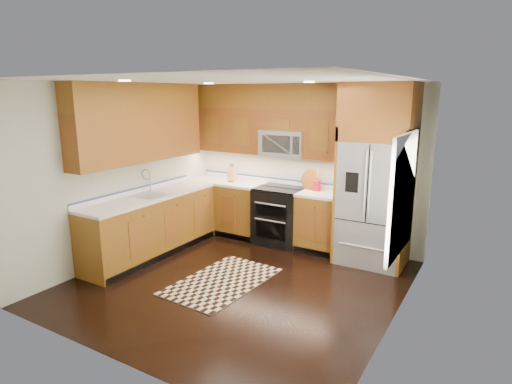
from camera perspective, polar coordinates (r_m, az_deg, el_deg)
The scene contains 16 objects.
ground at distance 5.80m, azimuth -2.48°, elevation -11.98°, with size 4.00×4.00×0.00m, color black.
wall_back at distance 7.10m, azimuth 6.30°, elevation 3.64°, with size 4.00×0.02×2.60m, color #B9BBA8.
wall_left at distance 6.67m, azimuth -17.14°, elevation 2.53°, with size 0.02×4.00×2.60m, color #B9BBA8.
wall_right at distance 4.62m, azimuth 18.61°, elevation -2.08°, with size 0.02×4.00×2.60m, color #B9BBA8.
window at distance 4.79m, azimuth 18.96°, elevation -0.35°, with size 0.04×1.10×1.30m.
base_cabinets at distance 6.99m, azimuth -6.94°, elevation -3.67°, with size 2.85×3.00×0.90m.
countertop at distance 6.88m, azimuth -5.52°, elevation 0.13°, with size 2.86×3.01×0.04m.
upper_cabinets at distance 6.82m, azimuth -5.79°, elevation 9.40°, with size 2.85×3.00×1.15m.
range at distance 7.10m, azimuth 3.18°, elevation -3.17°, with size 0.76×0.67×0.95m.
microwave at distance 6.98m, azimuth 3.80°, elevation 6.51°, with size 0.76×0.40×0.42m.
refrigerator at distance 6.33m, azimuth 15.65°, elevation 2.11°, with size 0.98×0.75×2.60m.
sink_faucet at distance 6.69m, azimuth -14.00°, elevation 0.07°, with size 0.54×0.44×0.37m.
rug at distance 5.84m, azimuth -4.54°, elevation -11.76°, with size 0.94×1.56×0.01m, color black.
knife_block at distance 7.51m, azimuth -3.22°, elevation 2.39°, with size 0.14×0.17×0.31m.
utensil_crock at distance 6.82m, azimuth 8.09°, elevation 1.20°, with size 0.16×0.16×0.36m.
cutting_board at distance 6.95m, azimuth 7.09°, elevation 0.48°, with size 0.32×0.32×0.02m, color brown.
Camera 1 is at (2.89, -4.38, 2.45)m, focal length 30.00 mm.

